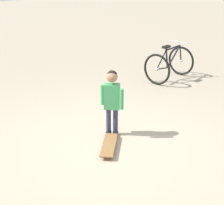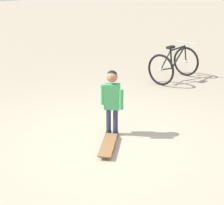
# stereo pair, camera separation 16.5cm
# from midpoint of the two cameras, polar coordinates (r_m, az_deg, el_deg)

# --- Properties ---
(ground_plane) EXTENTS (50.00, 50.00, 0.00)m
(ground_plane) POSITION_cam_midpoint_polar(r_m,az_deg,el_deg) (5.16, 0.18, -7.05)
(ground_plane) COLOR tan
(child_person) EXTENTS (0.37, 0.28, 1.06)m
(child_person) POSITION_cam_midpoint_polar(r_m,az_deg,el_deg) (5.19, 0.91, 1.08)
(child_person) COLOR #2D3351
(child_person) RESTS_ON ground
(skateboard) EXTENTS (0.68, 0.58, 0.07)m
(skateboard) POSITION_cam_midpoint_polar(r_m,az_deg,el_deg) (5.02, 0.26, -7.17)
(skateboard) COLOR olive
(skateboard) RESTS_ON ground
(bicycle_near) EXTENTS (1.00, 1.23, 0.85)m
(bicycle_near) POSITION_cam_midpoint_polar(r_m,az_deg,el_deg) (8.12, 10.95, 6.30)
(bicycle_near) COLOR black
(bicycle_near) RESTS_ON ground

